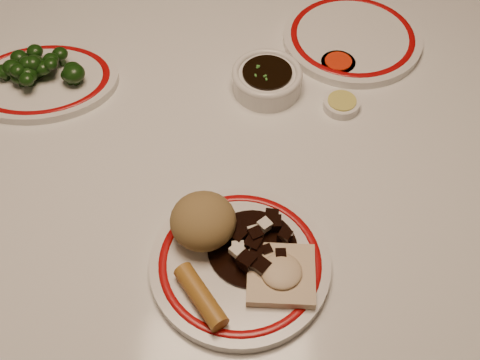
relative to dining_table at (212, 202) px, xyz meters
name	(u,v)px	position (x,y,z in m)	size (l,w,h in m)	color
ground	(222,347)	(0.00, 0.00, -0.66)	(7.00, 7.00, 0.00)	black
dining_table	(212,202)	(0.00, 0.00, 0.00)	(1.20, 0.90, 0.75)	white
main_plate	(240,264)	(0.05, -0.18, 0.10)	(0.32, 0.32, 0.02)	white
rice_mound	(203,221)	(0.00, -0.13, 0.14)	(0.09, 0.09, 0.07)	olive
spring_roll	(201,296)	(0.00, -0.24, 0.12)	(0.03, 0.03, 0.10)	#AC742A
fried_wonton	(281,274)	(0.10, -0.21, 0.12)	(0.10, 0.10, 0.03)	beige
stirfry_heap	(252,243)	(0.06, -0.16, 0.12)	(0.13, 0.13, 0.03)	black
broccoli_plate	(41,81)	(-0.31, 0.20, 0.10)	(0.29, 0.26, 0.02)	white
broccoli_pile	(38,67)	(-0.31, 0.20, 0.13)	(0.16, 0.11, 0.05)	#23471C
soy_bowl	(267,81)	(0.10, 0.19, 0.11)	(0.12, 0.12, 0.04)	white
sweet_sour_dish	(338,65)	(0.23, 0.24, 0.10)	(0.06, 0.06, 0.02)	white
mustard_dish	(341,104)	(0.23, 0.14, 0.10)	(0.06, 0.06, 0.02)	white
far_plate	(352,38)	(0.26, 0.32, 0.10)	(0.35, 0.35, 0.02)	white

